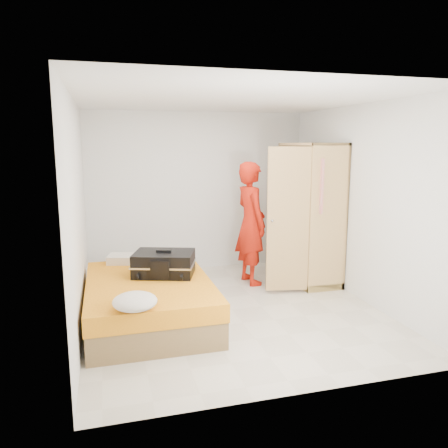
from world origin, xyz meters
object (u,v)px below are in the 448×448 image
object	(u,v)px
round_cushion	(135,301)
wardrobe	(308,217)
bed	(149,300)
person	(251,223)
suitcase	(164,264)

from	to	relation	value
round_cushion	wardrobe	bearing A→B (deg)	34.07
wardrobe	bed	bearing A→B (deg)	-159.43
person	suitcase	size ratio (longest dim) A/B	2.13
bed	person	distance (m)	2.08
bed	person	size ratio (longest dim) A/B	1.10
round_cushion	suitcase	bearing A→B (deg)	68.34
suitcase	round_cushion	xyz separation A→B (m)	(-0.43, -1.08, -0.06)
wardrobe	person	bearing A→B (deg)	170.21
wardrobe	suitcase	size ratio (longest dim) A/B	2.45
person	round_cushion	bearing A→B (deg)	129.58
round_cushion	bed	bearing A→B (deg)	76.43
person	round_cushion	xyz separation A→B (m)	(-1.86, -1.99, -0.33)
wardrobe	person	distance (m)	0.88
suitcase	bed	bearing A→B (deg)	-121.63
suitcase	round_cushion	world-z (taller)	suitcase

